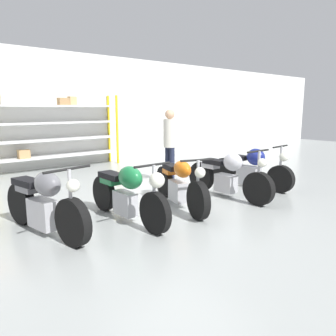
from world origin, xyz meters
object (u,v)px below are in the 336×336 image
(motorcycle_silver, at_px, (228,176))
(motorcycle_blue, at_px, (251,169))
(motorcycle_grey, at_px, (44,203))
(motorcycle_orange, at_px, (180,184))
(person_browsing, at_px, (170,139))
(motorcycle_green, at_px, (127,192))
(shelving_rack, at_px, (56,129))

(motorcycle_silver, height_order, motorcycle_blue, motorcycle_silver)
(motorcycle_grey, height_order, motorcycle_silver, motorcycle_grey)
(motorcycle_blue, bearing_deg, motorcycle_orange, -91.08)
(motorcycle_blue, bearing_deg, motorcycle_silver, -81.75)
(person_browsing, bearing_deg, motorcycle_green, 38.60)
(motorcycle_green, height_order, person_browsing, person_browsing)
(motorcycle_grey, height_order, person_browsing, person_browsing)
(motorcycle_grey, bearing_deg, motorcycle_green, 65.35)
(motorcycle_orange, relative_size, motorcycle_blue, 0.99)
(shelving_rack, relative_size, motorcycle_grey, 1.88)
(motorcycle_orange, relative_size, motorcycle_silver, 0.97)
(motorcycle_grey, xyz_separation_m, motorcycle_blue, (4.81, -0.14, -0.03))
(motorcycle_grey, relative_size, motorcycle_silver, 0.94)
(motorcycle_green, distance_m, motorcycle_blue, 3.56)
(motorcycle_silver, distance_m, person_browsing, 2.03)
(motorcycle_silver, xyz_separation_m, person_browsing, (0.04, 1.93, 0.62))
(shelving_rack, bearing_deg, motorcycle_grey, -113.15)
(shelving_rack, distance_m, motorcycle_silver, 5.77)
(shelving_rack, height_order, motorcycle_grey, shelving_rack)
(shelving_rack, xyz_separation_m, motorcycle_orange, (0.24, -5.40, -0.77))
(person_browsing, bearing_deg, motorcycle_blue, 125.12)
(motorcycle_green, xyz_separation_m, motorcycle_blue, (3.56, 0.16, -0.06))
(motorcycle_grey, height_order, motorcycle_blue, motorcycle_grey)
(motorcycle_orange, height_order, motorcycle_blue, motorcycle_blue)
(motorcycle_blue, bearing_deg, shelving_rack, -157.71)
(shelving_rack, bearing_deg, motorcycle_silver, -75.07)
(motorcycle_green, bearing_deg, motorcycle_grey, -104.33)
(shelving_rack, distance_m, person_browsing, 3.90)
(motorcycle_orange, bearing_deg, person_browsing, 162.15)
(shelving_rack, xyz_separation_m, motorcycle_blue, (2.62, -5.27, -0.78))
(shelving_rack, distance_m, motorcycle_blue, 5.94)
(motorcycle_green, bearing_deg, shelving_rack, 169.38)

